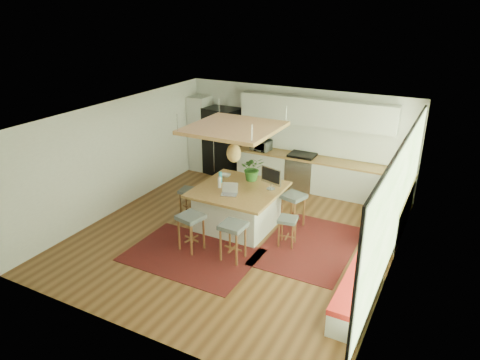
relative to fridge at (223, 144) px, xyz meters
The scene contains 33 objects.
floor 3.94m from the fridge, 55.58° to the right, with size 7.00×7.00×0.00m, color #4F2E16.
ceiling 4.22m from the fridge, 55.58° to the right, with size 7.00×7.00×0.00m, color white.
wall_back 2.23m from the fridge, ahead, with size 6.50×6.50×0.00m, color beige.
wall_front 7.02m from the fridge, 71.99° to the right, with size 6.50×6.50×0.00m, color beige.
wall_left 3.37m from the fridge, 108.94° to the right, with size 7.00×7.00×0.00m, color beige.
wall_right 6.28m from the fridge, 30.27° to the right, with size 7.00×7.00×0.00m, color beige.
window_wall 6.26m from the fridge, 30.41° to the right, with size 0.10×6.20×2.60m, color black, non-canonical shape.
pantry 0.81m from the fridge, behind, with size 0.55×0.60×2.25m, color beige.
back_counter_base 2.76m from the fridge, ahead, with size 4.20×0.60×0.88m, color beige.
back_counter_top 2.72m from the fridge, ahead, with size 4.24×0.64×0.05m, color olive.
backsplash 2.77m from the fridge, ahead, with size 4.20×0.02×0.80m, color white.
upper_cabinets 2.98m from the fridge, ahead, with size 4.20×0.34×0.70m, color beige.
range 2.50m from the fridge, ahead, with size 0.76×0.62×1.00m, color #A5A5AA, non-canonical shape.
right_counter_base 5.25m from the fridge, 12.83° to the right, with size 0.60×2.50×0.88m, color beige.
right_counter_top 5.23m from the fridge, 12.83° to the right, with size 0.64×2.54×0.05m, color olive.
window_bench 6.76m from the fridge, 40.45° to the right, with size 0.52×2.00×0.50m, color beige, non-canonical shape.
ceiling_panel 3.52m from the fridge, 55.95° to the right, with size 1.86×1.86×0.80m, color olive, non-canonical shape.
rug_near 4.78m from the fridge, 68.33° to the right, with size 2.60×1.80×0.01m, color black.
rug_right 4.80m from the fridge, 37.46° to the right, with size 1.80×2.60×0.01m, color black.
fridge is the anchor object (origin of this frame).
island 3.42m from the fridge, 54.27° to the right, with size 1.85×1.85×0.93m, color olive, non-canonical shape.
stool_near_left 4.48m from the fridge, 68.79° to the right, with size 0.47×0.47×0.80m, color #464C4D, non-canonical shape.
stool_near_right 4.84m from the fridge, 57.95° to the right, with size 0.47×0.47×0.80m, color #464C4D, non-canonical shape.
stool_right_front 4.53m from the fridge, 42.80° to the right, with size 0.38×0.38×0.64m, color #464C4D, non-canonical shape.
stool_right_back 3.83m from the fridge, 35.43° to the right, with size 0.47×0.47×0.79m, color #464C4D, non-canonical shape.
stool_left_side 2.94m from the fridge, 77.01° to the right, with size 0.39×0.39×0.67m, color #464C4D, non-canonical shape.
laptop 3.72m from the fridge, 58.15° to the right, with size 0.35×0.37×0.26m, color #A5A5AA, non-canonical shape.
monitor 3.60m from the fridge, 42.93° to the right, with size 0.56×0.20×0.52m, color #A5A5AA, non-canonical shape.
microwave 1.25m from the fridge, ahead, with size 0.55×0.31×0.37m, color #A5A5AA.
island_plant 2.97m from the fridge, 46.76° to the right, with size 0.53×0.59×0.46m, color #1E4C19.
island_bowl 2.64m from the fridge, 58.61° to the right, with size 0.23×0.23×0.06m, color white.
island_bottle_0 3.01m from the fridge, 61.68° to the right, with size 0.07×0.07×0.19m, color #38B7E2.
island_bottle_1 3.30m from the fridge, 61.45° to the right, with size 0.07×0.07×0.19m, color white.
Camera 1 is at (4.06, -7.61, 4.83)m, focal length 32.99 mm.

